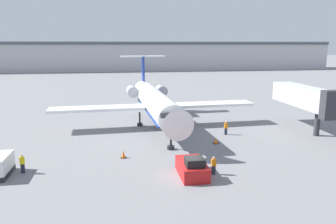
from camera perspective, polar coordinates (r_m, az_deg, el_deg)
The scene contains 10 objects.
ground_plane at distance 29.37m, azimuth 3.31°, elevation -11.04°, with size 600.00×600.00×0.00m, color slate.
terminal_building at distance 146.64m, azimuth -6.85°, elevation 9.64°, with size 180.00×16.80×12.37m.
airplane_main at distance 45.34m, azimuth -2.29°, elevation 1.83°, with size 28.57×27.24×9.43m.
pushback_tug at distance 29.20m, azimuth 4.21°, elevation -9.65°, with size 2.25×4.21×1.93m.
worker_near_tug at distance 29.64m, azimuth 7.96°, elevation -9.14°, with size 0.40×0.24×1.65m.
worker_by_wing at distance 42.46m, azimuth 10.06°, elevation -2.68°, with size 0.40×0.25×1.75m.
worker_on_apron at distance 32.39m, azimuth -24.04°, elevation -8.15°, with size 0.40×0.24×1.74m.
traffic_cone_left at distance 33.85m, azimuth -7.78°, elevation -7.30°, with size 0.56×0.56×0.80m.
traffic_cone_right at distance 38.68m, azimuth 8.35°, elevation -5.00°, with size 0.67×0.67×0.65m.
jet_bridge at distance 46.91m, azimuth 23.05°, elevation 2.33°, with size 3.20×13.29×6.19m.
Camera 1 is at (-5.90, -26.43, 11.36)m, focal length 35.00 mm.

